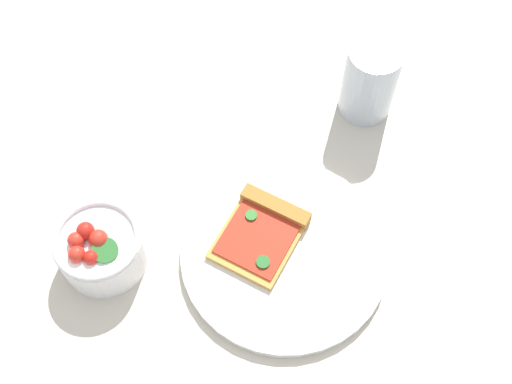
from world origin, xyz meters
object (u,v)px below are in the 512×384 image
(pizza_slice_main, at_px, (263,229))
(salad_bowl, at_px, (100,248))
(plate, at_px, (284,253))
(soda_glass, at_px, (369,82))

(pizza_slice_main, distance_m, salad_bowl, 0.21)
(plate, xyz_separation_m, pizza_slice_main, (-0.03, 0.02, 0.01))
(pizza_slice_main, relative_size, soda_glass, 1.07)
(soda_glass, bearing_deg, pizza_slice_main, -109.47)
(plate, bearing_deg, pizza_slice_main, 150.54)
(pizza_slice_main, height_order, soda_glass, soda_glass)
(salad_bowl, bearing_deg, plate, 17.42)
(plate, height_order, soda_glass, soda_glass)
(plate, relative_size, soda_glass, 2.20)
(pizza_slice_main, relative_size, salad_bowl, 1.20)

